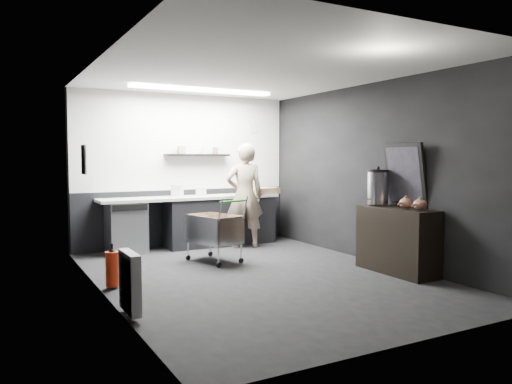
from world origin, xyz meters
TOP-DOWN VIEW (x-y plane):
  - floor at (0.00, 0.00)m, footprint 5.50×5.50m
  - ceiling at (0.00, 0.00)m, footprint 5.50×5.50m
  - wall_back at (0.00, 2.75)m, footprint 5.50×0.00m
  - wall_front at (0.00, -2.75)m, footprint 5.50×0.00m
  - wall_left at (-2.00, 0.00)m, footprint 0.00×5.50m
  - wall_right at (2.00, 0.00)m, footprint 0.00×5.50m
  - kitchen_wall_panel at (0.00, 2.73)m, footprint 3.95×0.02m
  - dado_panel at (0.00, 2.73)m, footprint 3.95×0.02m
  - floating_shelf at (0.20, 2.62)m, footprint 1.20×0.22m
  - wall_clock at (1.40, 2.72)m, footprint 0.20×0.03m
  - poster at (-1.98, 1.30)m, footprint 0.02×0.30m
  - poster_red_band at (-1.98, 1.30)m, footprint 0.02×0.22m
  - radiator at (-1.94, -0.90)m, footprint 0.10×0.50m
  - ceiling_strip at (0.00, 1.85)m, footprint 2.40×0.20m
  - prep_counter at (0.14, 2.42)m, footprint 3.20×0.61m
  - person at (0.82, 1.97)m, footprint 0.76×0.60m
  - shopping_cart at (-0.15, 1.12)m, footprint 0.74×1.01m
  - sideboard at (1.77, -0.72)m, footprint 0.51×1.19m
  - fire_extinguisher at (-1.85, 0.28)m, footprint 0.16×0.16m
  - cardboard_box at (1.39, 2.37)m, footprint 0.64×0.54m
  - pink_tub at (-0.26, 2.42)m, footprint 0.22×0.22m
  - white_container at (0.16, 2.37)m, footprint 0.22×0.20m

SIDE VIEW (x-z plane):
  - floor at x=0.00m, z-range 0.00..0.00m
  - fire_extinguisher at x=-1.85m, z-range -0.01..0.51m
  - radiator at x=-1.94m, z-range 0.05..0.65m
  - prep_counter at x=0.14m, z-range 0.01..0.91m
  - shopping_cart at x=-0.15m, z-range -0.02..0.94m
  - dado_panel at x=0.00m, z-range 0.00..1.00m
  - sideboard at x=1.77m, z-range -0.32..1.46m
  - person at x=0.82m, z-range 0.00..1.82m
  - cardboard_box at x=1.39m, z-range 0.90..1.01m
  - white_container at x=0.16m, z-range 0.90..1.06m
  - pink_tub at x=-0.26m, z-range 0.90..1.12m
  - wall_back at x=0.00m, z-range -1.40..4.10m
  - wall_front at x=0.00m, z-range -1.40..4.10m
  - wall_left at x=-2.00m, z-range -1.40..4.10m
  - wall_right at x=2.00m, z-range -1.40..4.10m
  - poster at x=-1.98m, z-range 1.35..1.75m
  - floating_shelf at x=0.20m, z-range 1.60..1.64m
  - poster_red_band at x=-1.98m, z-range 1.57..1.67m
  - kitchen_wall_panel at x=0.00m, z-range 1.00..2.70m
  - wall_clock at x=1.40m, z-range 2.05..2.25m
  - ceiling_strip at x=0.00m, z-range 2.65..2.69m
  - ceiling at x=0.00m, z-range 2.70..2.70m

